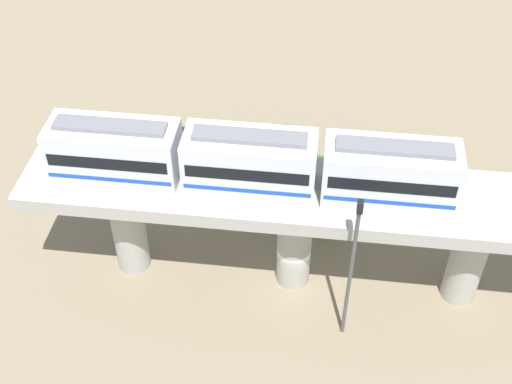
{
  "coord_description": "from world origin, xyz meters",
  "views": [
    {
      "loc": [
        -25.59,
        -1.0,
        30.22
      ],
      "look_at": [
        2.5,
        2.44,
        4.21
      ],
      "focal_mm": 47.42,
      "sensor_mm": 36.0,
      "label": 1
    }
  ],
  "objects_px": {
    "parked_car_white": "(178,146)",
    "tree_mid_lot": "(310,183)",
    "parked_car_orange": "(383,159)",
    "signal_post": "(352,266)",
    "parked_car_red": "(275,143)",
    "train": "(250,162)"
  },
  "relations": [
    {
      "from": "train",
      "to": "parked_car_orange",
      "type": "bearing_deg",
      "value": -36.12
    },
    {
      "from": "parked_car_red",
      "to": "train",
      "type": "bearing_deg",
      "value": 176.91
    },
    {
      "from": "train",
      "to": "parked_car_orange",
      "type": "height_order",
      "value": "train"
    },
    {
      "from": "parked_car_white",
      "to": "tree_mid_lot",
      "type": "height_order",
      "value": "tree_mid_lot"
    },
    {
      "from": "parked_car_orange",
      "to": "signal_post",
      "type": "bearing_deg",
      "value": 159.45
    },
    {
      "from": "parked_car_orange",
      "to": "signal_post",
      "type": "height_order",
      "value": "signal_post"
    },
    {
      "from": "parked_car_white",
      "to": "parked_car_orange",
      "type": "distance_m",
      "value": 14.17
    },
    {
      "from": "tree_mid_lot",
      "to": "signal_post",
      "type": "xyz_separation_m",
      "value": [
        -7.94,
        -2.43,
        1.93
      ]
    },
    {
      "from": "train",
      "to": "parked_car_white",
      "type": "height_order",
      "value": "train"
    },
    {
      "from": "train",
      "to": "parked_car_white",
      "type": "xyz_separation_m",
      "value": [
        10.31,
        6.41,
        -7.8
      ]
    },
    {
      "from": "parked_car_red",
      "to": "parked_car_orange",
      "type": "height_order",
      "value": "same"
    },
    {
      "from": "train",
      "to": "parked_car_white",
      "type": "relative_size",
      "value": 4.58
    },
    {
      "from": "tree_mid_lot",
      "to": "signal_post",
      "type": "distance_m",
      "value": 8.53
    },
    {
      "from": "parked_car_red",
      "to": "tree_mid_lot",
      "type": "xyz_separation_m",
      "value": [
        -6.93,
        -2.76,
        2.65
      ]
    },
    {
      "from": "train",
      "to": "parked_car_red",
      "type": "distance_m",
      "value": 13.87
    },
    {
      "from": "parked_car_red",
      "to": "parked_car_white",
      "type": "height_order",
      "value": "same"
    },
    {
      "from": "parked_car_white",
      "to": "parked_car_red",
      "type": "bearing_deg",
      "value": -91.55
    },
    {
      "from": "parked_car_white",
      "to": "parked_car_orange",
      "type": "xyz_separation_m",
      "value": [
        0.32,
        -14.17,
        0.0
      ]
    },
    {
      "from": "parked_car_orange",
      "to": "signal_post",
      "type": "relative_size",
      "value": 0.46
    },
    {
      "from": "parked_car_white",
      "to": "tree_mid_lot",
      "type": "xyz_separation_m",
      "value": [
        -5.77,
        -9.4,
        2.65
      ]
    },
    {
      "from": "parked_car_orange",
      "to": "signal_post",
      "type": "distance_m",
      "value": 14.94
    },
    {
      "from": "tree_mid_lot",
      "to": "parked_car_white",
      "type": "bearing_deg",
      "value": 58.44
    }
  ]
}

